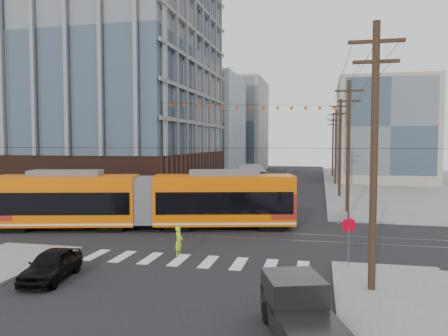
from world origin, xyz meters
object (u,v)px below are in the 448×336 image
at_px(streetcar, 146,201).
at_px(city_bus, 250,184).
at_px(black_sedan, 51,265).
at_px(pickup_truck, 305,317).

height_order(streetcar, city_bus, streetcar).
height_order(streetcar, black_sedan, streetcar).
bearing_deg(streetcar, black_sedan, -102.38).
relative_size(pickup_truck, black_sedan, 1.26).
height_order(city_bus, black_sedan, city_bus).
bearing_deg(streetcar, city_bus, 58.26).
bearing_deg(black_sedan, city_bus, 71.60).
relative_size(city_bus, black_sedan, 3.30).
height_order(pickup_truck, black_sedan, pickup_truck).
relative_size(streetcar, black_sedan, 5.26).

